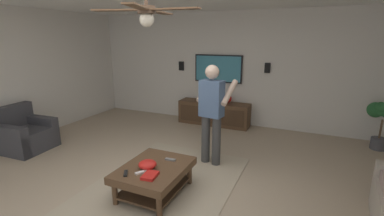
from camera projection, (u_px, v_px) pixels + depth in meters
The scene contains 18 objects.
ground_plane at pixel (156, 191), 3.70m from camera, with size 8.42×8.42×0.00m, color tan.
wall_back_tv at pixel (231, 69), 6.42m from camera, with size 0.10×7.22×2.63m, color silver.
area_rug at pixel (163, 186), 3.83m from camera, with size 2.72×1.88×0.01m, color tan.
armchair at pixel (25, 135), 5.04m from camera, with size 0.85×0.86×0.82m.
coffee_table at pixel (154, 174), 3.58m from camera, with size 1.00×0.80×0.40m.
media_console at pixel (214, 113), 6.50m from camera, with size 0.45×1.70×0.55m.
tv at pixel (218, 69), 6.45m from camera, with size 0.05×1.17×0.66m.
person_standing at pixel (212, 109), 4.31m from camera, with size 0.59×0.59×1.64m.
potted_plant_tall at pixel (383, 116), 4.97m from camera, with size 0.42×0.51×0.93m.
bowl at pixel (148, 164), 3.49m from camera, with size 0.24×0.24×0.11m, color red.
remote_white at pixel (141, 172), 3.37m from camera, with size 0.15×0.04×0.02m, color white.
remote_black at pixel (126, 173), 3.35m from camera, with size 0.15×0.04×0.02m, color black.
remote_grey at pixel (170, 160), 3.72m from camera, with size 0.15×0.04×0.02m, color slate.
book at pixel (150, 175), 3.28m from camera, with size 0.22×0.16×0.04m, color red.
vase_round at pixel (227, 98), 6.31m from camera, with size 0.22×0.22×0.22m, color red.
wall_speaker_left at pixel (267, 68), 5.99m from camera, with size 0.06×0.12×0.22m, color black.
wall_speaker_right at pixel (181, 66), 6.84m from camera, with size 0.06×0.12×0.22m, color black.
ceiling_fan at pixel (147, 13), 2.90m from camera, with size 1.19×1.19×0.46m.
Camera 1 is at (-2.80, -1.79, 2.04)m, focal length 25.26 mm.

